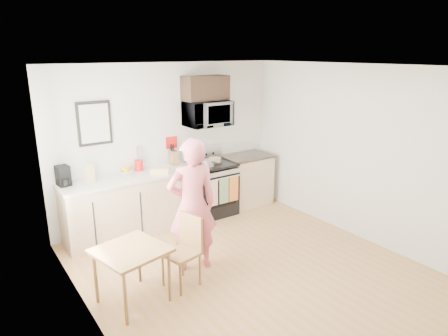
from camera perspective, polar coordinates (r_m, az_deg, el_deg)
floor at (r=5.38m, az=4.27°, el=-14.62°), size 4.60×4.60×0.00m
back_wall at (r=6.71m, az=-7.95°, el=3.60°), size 4.00×0.04×2.60m
left_wall at (r=3.96m, az=-18.59°, el=-6.27°), size 0.04×4.60×2.60m
right_wall at (r=6.26m, az=18.92°, el=1.93°), size 0.04×4.60×2.60m
ceiling at (r=4.62m, az=4.97°, el=14.25°), size 4.00×4.60×0.04m
window at (r=4.62m, az=-21.32°, el=-0.02°), size 0.06×1.40×1.50m
cabinet_left at (r=6.39m, az=-12.83°, el=-5.32°), size 2.10×0.60×0.90m
countertop_left at (r=6.23m, az=-13.10°, el=-1.30°), size 2.14×0.64×0.04m
cabinet_right at (r=7.44m, az=3.23°, el=-1.80°), size 0.84×0.60×0.90m
countertop_right at (r=7.31m, az=3.29°, el=1.70°), size 0.88×0.64×0.04m
range at (r=6.98m, az=-1.84°, el=-3.13°), size 0.76×0.70×1.16m
microwave at (r=6.75m, az=-2.43°, el=7.78°), size 0.76×0.51×0.42m
upper_cabinet at (r=6.73m, az=-2.68°, el=11.36°), size 0.76×0.35×0.40m
wall_art at (r=6.17m, az=-18.02°, el=6.09°), size 0.50×0.04×0.65m
wall_trivet at (r=6.72m, az=-7.51°, el=3.63°), size 0.20×0.02×0.20m
person at (r=5.12m, az=-4.56°, el=-5.33°), size 0.72×0.57×1.75m
dining_table at (r=4.64m, az=-13.14°, el=-12.06°), size 0.73×0.73×0.66m
chair at (r=4.93m, az=-5.10°, el=-10.14°), size 0.48×0.45×0.88m
knife_block at (r=6.70m, az=-7.20°, el=1.48°), size 0.12×0.16×0.24m
utensil_crock at (r=6.46m, az=-12.10°, el=1.05°), size 0.13×0.13×0.40m
fruit_bowl at (r=6.35m, az=-13.78°, el=-0.45°), size 0.26×0.26×0.10m
milk_carton at (r=6.06m, az=-18.61°, el=-0.73°), size 0.13×0.13×0.27m
coffee_maker at (r=6.04m, az=-21.98°, el=-1.12°), size 0.19×0.25×0.29m
bread_bag at (r=6.23m, az=-9.19°, el=-0.42°), size 0.30×0.25×0.10m
cake at (r=6.85m, az=-1.32°, el=1.10°), size 0.25×0.25×0.08m
kettle at (r=6.74m, az=-4.01°, el=1.31°), size 0.18×0.18×0.22m
pot at (r=6.64m, az=-2.30°, el=0.71°), size 0.20×0.34×0.10m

